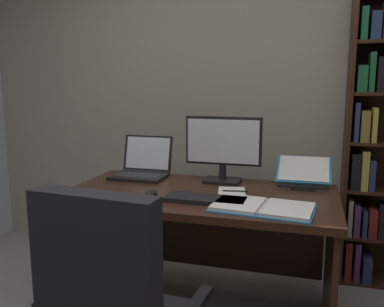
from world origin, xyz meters
name	(u,v)px	position (x,y,z in m)	size (l,w,h in m)	color
wall_back	(238,91)	(0.00, 1.96, 1.30)	(4.81, 0.12, 2.60)	#A89E8E
desk	(203,223)	(-0.04, 1.07, 0.55)	(1.51, 0.80, 0.75)	#381E14
monitor	(223,150)	(0.03, 1.27, 0.96)	(0.47, 0.16, 0.41)	black
laptop	(142,168)	(-0.51, 1.28, 0.81)	(0.34, 0.32, 0.25)	black
keyboard	(205,199)	(0.03, 0.83, 0.77)	(0.42, 0.15, 0.02)	black
computer_mouse	(151,194)	(-0.27, 0.83, 0.77)	(0.06, 0.10, 0.04)	black
reading_stand_with_book	(304,172)	(0.52, 1.33, 0.83)	(0.32, 0.28, 0.16)	black
open_binder	(263,207)	(0.34, 0.78, 0.77)	(0.52, 0.34, 0.02)	#2D84C6
notepad	(232,192)	(0.14, 1.03, 0.76)	(0.15, 0.21, 0.01)	white
pen	(235,191)	(0.16, 1.03, 0.77)	(0.01, 0.01, 0.14)	black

